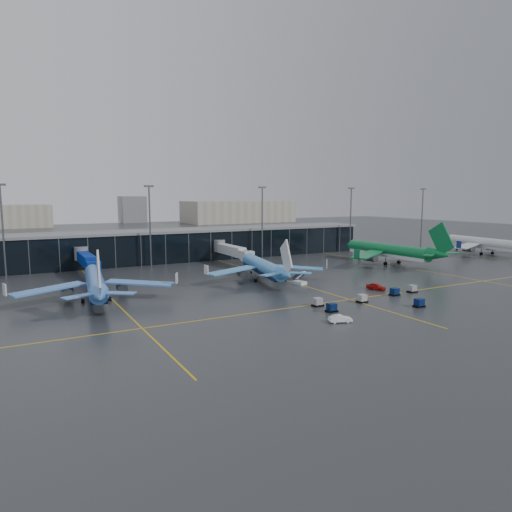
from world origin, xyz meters
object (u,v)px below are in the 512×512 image
baggage_carts (374,299)px  service_van_white (340,319)px  airliner_klm_near (263,258)px  mobile_airstair (300,281)px  airliner_arkefly (95,272)px  airliner_aer_lingus (388,243)px  airliner_ba (483,237)px  service_van_red (376,287)px

baggage_carts → service_van_white: size_ratio=7.21×
airliner_klm_near → mobile_airstair: 11.77m
airliner_arkefly → service_van_white: bearing=-41.3°
airliner_aer_lingus → service_van_white: 76.81m
service_van_white → baggage_carts: bearing=-43.1°
airliner_aer_lingus → service_van_white: (-59.17, -48.58, -6.26)m
baggage_carts → airliner_ba: bearing=23.5°
airliner_arkefly → mobile_airstair: bearing=-0.5°
service_van_white → airliner_aer_lingus: bearing=-32.2°
airliner_ba → service_van_white: 120.77m
airliner_aer_lingus → baggage_carts: (-42.94, -39.80, -6.19)m
airliner_ba → baggage_carts: airliner_ba is taller
service_van_red → service_van_white: bearing=-164.2°
airliner_klm_near → mobile_airstair: (5.53, -9.04, -5.13)m
baggage_carts → service_van_red: 13.22m
mobile_airstair → service_van_white: bearing=-124.4°
mobile_airstair → service_van_white: 35.43m
airliner_ba → airliner_klm_near: bearing=-169.1°
service_van_red → airliner_ba: bearing=0.8°
mobile_airstair → service_van_red: 18.91m
airliner_aer_lingus → baggage_carts: 58.88m
airliner_klm_near → service_van_red: (17.55, -23.63, -5.11)m
baggage_carts → mobile_airstair: mobile_airstair is taller
airliner_arkefly → service_van_red: bearing=-12.2°
airliner_arkefly → airliner_klm_near: airliner_arkefly is taller
airliner_aer_lingus → service_van_white: airliner_aer_lingus is taller
airliner_arkefly → mobile_airstair: airliner_arkefly is taller
airliner_arkefly → airliner_aer_lingus: (94.06, 9.53, 0.90)m
airliner_ba → airliner_aer_lingus: bearing=-172.4°
airliner_ba → service_van_white: size_ratio=10.39×
airliner_aer_lingus → baggage_carts: size_ratio=1.51×
airliner_aer_lingus → mobile_airstair: size_ratio=12.60×
airliner_arkefly → service_van_white: (34.89, -39.05, -5.36)m
airliner_arkefly → airliner_aer_lingus: size_ratio=0.87×
mobile_airstair → service_van_red: bearing=-62.5°
airliner_arkefly → service_van_white: airliner_arkefly is taller
airliner_klm_near → baggage_carts: airliner_klm_near is taller
airliner_arkefly → service_van_red: size_ratio=8.48×
mobile_airstair → airliner_aer_lingus: bearing=7.1°
airliner_klm_near → baggage_carts: size_ratio=1.28×
airliner_aer_lingus → airliner_ba: bearing=-0.6°
airliner_arkefly → baggage_carts: (51.12, -30.28, -5.29)m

